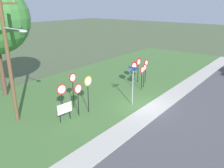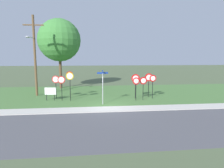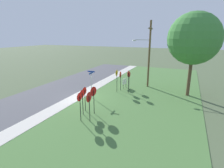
{
  "view_description": "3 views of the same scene",
  "coord_description": "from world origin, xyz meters",
  "px_view_note": "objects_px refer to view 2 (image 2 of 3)",
  "views": [
    {
      "loc": [
        -14.14,
        -7.97,
        7.48
      ],
      "look_at": [
        -0.2,
        3.0,
        1.24
      ],
      "focal_mm": 36.82,
      "sensor_mm": 36.0,
      "label": 1
    },
    {
      "loc": [
        -1.37,
        -15.9,
        4.21
      ],
      "look_at": [
        0.74,
        3.33,
        1.49
      ],
      "focal_mm": 31.1,
      "sensor_mm": 36.0,
      "label": 2
    },
    {
      "loc": [
        15.88,
        10.24,
        6.8
      ],
      "look_at": [
        -0.97,
        3.05,
        1.69
      ],
      "focal_mm": 28.61,
      "sensor_mm": 36.0,
      "label": 3
    }
  ],
  "objects_px": {
    "stop_sign_near_left": "(70,79)",
    "street_name_post": "(103,84)",
    "yield_sign_near_right": "(143,83)",
    "yield_sign_far_left": "(136,83)",
    "yield_sign_far_right": "(136,80)",
    "oak_tree_left": "(59,40)",
    "stop_sign_far_center": "(56,82)",
    "notice_board": "(50,92)",
    "yield_sign_near_left": "(153,81)",
    "utility_pole": "(34,53)",
    "stop_sign_far_left": "(70,80)",
    "yield_sign_center": "(149,79)",
    "stop_sign_near_right": "(61,83)"
  },
  "relations": [
    {
      "from": "stop_sign_near_left",
      "to": "street_name_post",
      "type": "height_order",
      "value": "street_name_post"
    },
    {
      "from": "yield_sign_near_right",
      "to": "yield_sign_far_left",
      "type": "xyz_separation_m",
      "value": [
        -0.76,
        -0.23,
        -0.01
      ]
    },
    {
      "from": "yield_sign_far_right",
      "to": "oak_tree_left",
      "type": "bearing_deg",
      "value": 148.59
    },
    {
      "from": "stop_sign_near_left",
      "to": "oak_tree_left",
      "type": "height_order",
      "value": "oak_tree_left"
    },
    {
      "from": "yield_sign_near_right",
      "to": "yield_sign_far_left",
      "type": "bearing_deg",
      "value": -162.5
    },
    {
      "from": "stop_sign_far_center",
      "to": "yield_sign_far_right",
      "type": "relative_size",
      "value": 0.95
    },
    {
      "from": "street_name_post",
      "to": "oak_tree_left",
      "type": "bearing_deg",
      "value": 113.57
    },
    {
      "from": "yield_sign_far_left",
      "to": "notice_board",
      "type": "height_order",
      "value": "yield_sign_far_left"
    },
    {
      "from": "stop_sign_far_center",
      "to": "street_name_post",
      "type": "height_order",
      "value": "street_name_post"
    },
    {
      "from": "yield_sign_far_right",
      "to": "notice_board",
      "type": "height_order",
      "value": "yield_sign_far_right"
    },
    {
      "from": "yield_sign_near_left",
      "to": "yield_sign_far_right",
      "type": "height_order",
      "value": "yield_sign_far_right"
    },
    {
      "from": "yield_sign_far_left",
      "to": "notice_board",
      "type": "distance_m",
      "value": 8.29
    },
    {
      "from": "utility_pole",
      "to": "oak_tree_left",
      "type": "xyz_separation_m",
      "value": [
        1.83,
        5.17,
        1.74
      ]
    },
    {
      "from": "yield_sign_far_right",
      "to": "notice_board",
      "type": "relative_size",
      "value": 1.96
    },
    {
      "from": "stop_sign_near_left",
      "to": "yield_sign_near_right",
      "type": "bearing_deg",
      "value": -16.16
    },
    {
      "from": "stop_sign_near_left",
      "to": "oak_tree_left",
      "type": "relative_size",
      "value": 0.3
    },
    {
      "from": "yield_sign_far_left",
      "to": "notice_board",
      "type": "xyz_separation_m",
      "value": [
        -8.19,
        0.96,
        -0.83
      ]
    },
    {
      "from": "stop_sign_far_left",
      "to": "oak_tree_left",
      "type": "bearing_deg",
      "value": 102.81
    },
    {
      "from": "yield_sign_far_left",
      "to": "oak_tree_left",
      "type": "xyz_separation_m",
      "value": [
        -8.32,
        8.55,
        4.66
      ]
    },
    {
      "from": "yield_sign_far_right",
      "to": "utility_pole",
      "type": "bearing_deg",
      "value": 177.23
    },
    {
      "from": "stop_sign_far_left",
      "to": "oak_tree_left",
      "type": "height_order",
      "value": "oak_tree_left"
    },
    {
      "from": "yield_sign_center",
      "to": "notice_board",
      "type": "xyz_separation_m",
      "value": [
        -9.86,
        -0.46,
        -1.03
      ]
    },
    {
      "from": "yield_sign_near_left",
      "to": "utility_pole",
      "type": "relative_size",
      "value": 0.28
    },
    {
      "from": "utility_pole",
      "to": "oak_tree_left",
      "type": "height_order",
      "value": "oak_tree_left"
    },
    {
      "from": "yield_sign_far_left",
      "to": "yield_sign_center",
      "type": "xyz_separation_m",
      "value": [
        1.67,
        1.43,
        0.2
      ]
    },
    {
      "from": "stop_sign_far_left",
      "to": "yield_sign_center",
      "type": "height_order",
      "value": "stop_sign_far_left"
    },
    {
      "from": "stop_sign_far_left",
      "to": "yield_sign_near_right",
      "type": "xyz_separation_m",
      "value": [
        7.03,
        -0.39,
        -0.32
      ]
    },
    {
      "from": "utility_pole",
      "to": "yield_sign_center",
      "type": "bearing_deg",
      "value": -9.42
    },
    {
      "from": "yield_sign_far_left",
      "to": "utility_pole",
      "type": "bearing_deg",
      "value": 162.46
    },
    {
      "from": "street_name_post",
      "to": "yield_sign_center",
      "type": "bearing_deg",
      "value": 23.52
    },
    {
      "from": "yield_sign_near_left",
      "to": "yield_sign_center",
      "type": "height_order",
      "value": "yield_sign_center"
    },
    {
      "from": "stop_sign_near_left",
      "to": "street_name_post",
      "type": "distance_m",
      "value": 4.46
    },
    {
      "from": "yield_sign_far_left",
      "to": "utility_pole",
      "type": "xyz_separation_m",
      "value": [
        -10.15,
        3.39,
        2.92
      ]
    },
    {
      "from": "street_name_post",
      "to": "yield_sign_near_left",
      "type": "bearing_deg",
      "value": 15.78
    },
    {
      "from": "oak_tree_left",
      "to": "yield_sign_center",
      "type": "bearing_deg",
      "value": -35.51
    },
    {
      "from": "utility_pole",
      "to": "yield_sign_far_left",
      "type": "bearing_deg",
      "value": -18.46
    },
    {
      "from": "street_name_post",
      "to": "utility_pole",
      "type": "bearing_deg",
      "value": 142.71
    },
    {
      "from": "stop_sign_near_left",
      "to": "stop_sign_near_right",
      "type": "xyz_separation_m",
      "value": [
        -0.66,
        -1.22,
        -0.24
      ]
    },
    {
      "from": "stop_sign_far_center",
      "to": "notice_board",
      "type": "height_order",
      "value": "stop_sign_far_center"
    },
    {
      "from": "stop_sign_far_center",
      "to": "utility_pole",
      "type": "height_order",
      "value": "utility_pole"
    },
    {
      "from": "stop_sign_near_left",
      "to": "stop_sign_far_left",
      "type": "bearing_deg",
      "value": -86.05
    },
    {
      "from": "yield_sign_near_left",
      "to": "stop_sign_near_left",
      "type": "bearing_deg",
      "value": 174.41
    },
    {
      "from": "yield_sign_near_right",
      "to": "street_name_post",
      "type": "height_order",
      "value": "street_name_post"
    },
    {
      "from": "stop_sign_far_left",
      "to": "notice_board",
      "type": "xyz_separation_m",
      "value": [
        -1.92,
        0.35,
        -1.15
      ]
    },
    {
      "from": "notice_board",
      "to": "yield_sign_far_right",
      "type": "bearing_deg",
      "value": 7.69
    },
    {
      "from": "yield_sign_far_right",
      "to": "yield_sign_far_left",
      "type": "bearing_deg",
      "value": -89.47
    },
    {
      "from": "stop_sign_far_left",
      "to": "yield_sign_center",
      "type": "distance_m",
      "value": 7.98
    },
    {
      "from": "stop_sign_far_center",
      "to": "yield_sign_far_right",
      "type": "distance_m",
      "value": 7.98
    },
    {
      "from": "yield_sign_far_left",
      "to": "yield_sign_far_right",
      "type": "xyz_separation_m",
      "value": [
        0.17,
        1.0,
        0.18
      ]
    },
    {
      "from": "yield_sign_near_left",
      "to": "utility_pole",
      "type": "height_order",
      "value": "utility_pole"
    }
  ]
}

